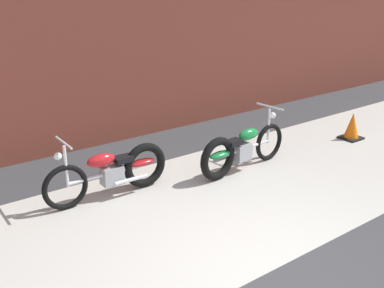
% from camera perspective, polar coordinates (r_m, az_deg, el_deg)
% --- Properties ---
extents(ground_plane, '(80.00, 80.00, 0.00)m').
position_cam_1_polar(ground_plane, '(5.54, 9.31, -15.33)').
color(ground_plane, '#38383A').
extents(sidewalk_slab, '(36.00, 3.50, 0.01)m').
position_cam_1_polar(sidewalk_slab, '(6.66, -1.61, -8.45)').
color(sidewalk_slab, '#B2ADA3').
rests_on(sidewalk_slab, ground).
extents(motorcycle_red, '(2.01, 0.58, 1.03)m').
position_cam_1_polar(motorcycle_red, '(7.11, -9.24, -3.23)').
color(motorcycle_red, black).
rests_on(motorcycle_red, ground).
extents(motorcycle_green, '(2.01, 0.58, 1.03)m').
position_cam_1_polar(motorcycle_green, '(7.88, 5.72, -0.70)').
color(motorcycle_green, black).
rests_on(motorcycle_green, ground).
extents(traffic_cone, '(0.40, 0.40, 0.55)m').
position_cam_1_polar(traffic_cone, '(10.02, 19.03, 1.97)').
color(traffic_cone, orange).
rests_on(traffic_cone, ground).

